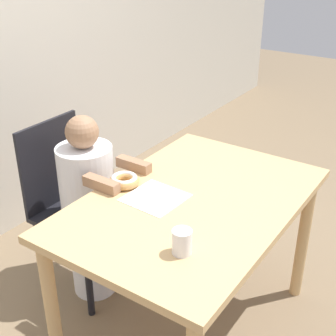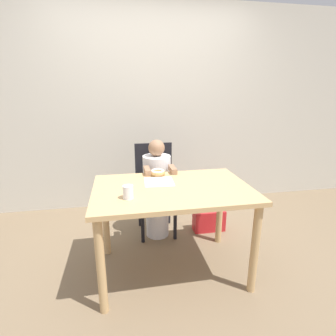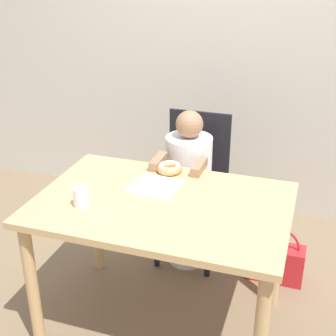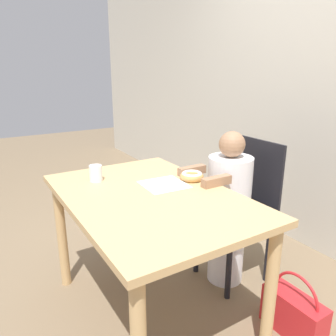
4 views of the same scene
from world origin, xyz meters
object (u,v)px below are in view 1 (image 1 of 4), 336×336
(child_figure, at_px, (90,211))
(handbag, at_px, (156,222))
(cup, at_px, (182,242))
(donut, at_px, (124,180))
(chair, at_px, (73,206))

(child_figure, bearing_deg, handbag, -0.99)
(handbag, relative_size, cup, 3.87)
(child_figure, distance_m, donut, 0.39)
(chair, relative_size, child_figure, 0.92)
(child_figure, height_order, handbag, child_figure)
(cup, bearing_deg, chair, 70.72)
(donut, relative_size, handbag, 0.38)
(chair, bearing_deg, cup, -109.28)
(child_figure, height_order, donut, child_figure)
(donut, height_order, handbag, donut)
(child_figure, bearing_deg, chair, 90.00)
(handbag, bearing_deg, chair, 166.88)
(donut, distance_m, cup, 0.56)
(chair, height_order, handbag, chair)
(child_figure, distance_m, handbag, 0.68)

